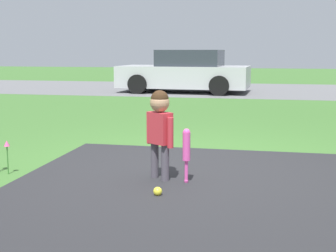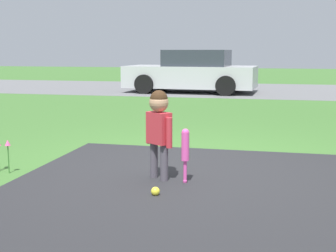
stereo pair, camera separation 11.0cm
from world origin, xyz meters
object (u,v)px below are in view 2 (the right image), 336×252
object	(u,v)px
child	(159,122)
parked_car	(192,73)
sports_ball	(155,191)
baseball_bat	(185,148)

from	to	relation	value
child	parked_car	xyz separation A→B (m)	(-1.42, 9.88, 0.03)
sports_ball	parked_car	distance (m)	10.54
child	sports_ball	xyz separation A→B (m)	(0.10, -0.53, -0.54)
baseball_bat	child	bearing A→B (deg)	164.71
sports_ball	parked_car	bearing A→B (deg)	98.29
sports_ball	parked_car	world-z (taller)	parked_car
sports_ball	child	bearing A→B (deg)	100.57
sports_ball	parked_car	xyz separation A→B (m)	(-1.52, 10.41, 0.57)
baseball_bat	parked_car	size ratio (longest dim) A/B	0.13
child	sports_ball	bearing A→B (deg)	-43.97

